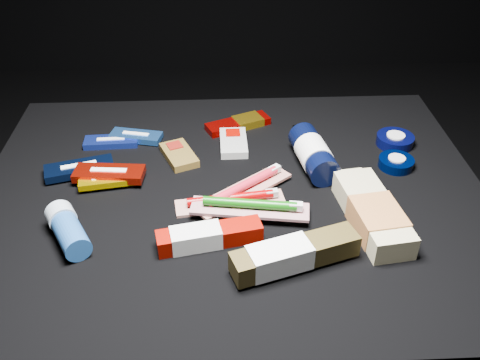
{
  "coord_description": "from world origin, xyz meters",
  "views": [
    {
      "loc": [
        -0.02,
        -0.82,
        1.02
      ],
      "look_at": [
        0.01,
        0.01,
        0.42
      ],
      "focal_mm": 40.0,
      "sensor_mm": 36.0,
      "label": 1
    }
  ],
  "objects_px": {
    "lotion_bottle": "(313,154)",
    "deodorant_stick": "(68,230)",
    "toothpaste_carton_red": "(205,237)",
    "bodywash_bottle": "(373,214)"
  },
  "relations": [
    {
      "from": "deodorant_stick",
      "to": "lotion_bottle",
      "type": "bearing_deg",
      "value": -4.13
    },
    {
      "from": "bodywash_bottle",
      "to": "deodorant_stick",
      "type": "height_order",
      "value": "deodorant_stick"
    },
    {
      "from": "bodywash_bottle",
      "to": "deodorant_stick",
      "type": "bearing_deg",
      "value": 174.0
    },
    {
      "from": "lotion_bottle",
      "to": "deodorant_stick",
      "type": "distance_m",
      "value": 0.49
    },
    {
      "from": "toothpaste_carton_red",
      "to": "deodorant_stick",
      "type": "bearing_deg",
      "value": 163.66
    },
    {
      "from": "lotion_bottle",
      "to": "toothpaste_carton_red",
      "type": "relative_size",
      "value": 1.09
    },
    {
      "from": "bodywash_bottle",
      "to": "deodorant_stick",
      "type": "xyz_separation_m",
      "value": [
        -0.53,
        -0.02,
        0.0
      ]
    },
    {
      "from": "bodywash_bottle",
      "to": "toothpaste_carton_red",
      "type": "height_order",
      "value": "bodywash_bottle"
    },
    {
      "from": "deodorant_stick",
      "to": "toothpaste_carton_red",
      "type": "height_order",
      "value": "deodorant_stick"
    },
    {
      "from": "deodorant_stick",
      "to": "toothpaste_carton_red",
      "type": "relative_size",
      "value": 0.68
    }
  ]
}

